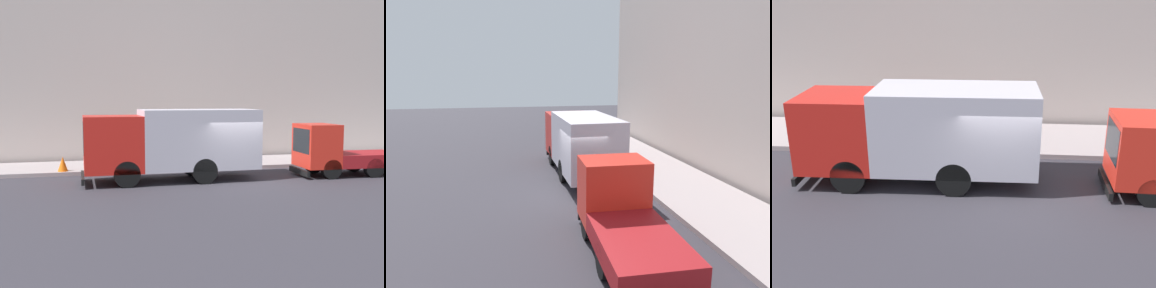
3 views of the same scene
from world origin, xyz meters
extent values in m
plane|color=#343138|center=(0.00, 0.00, 0.00)|extent=(80.00, 80.00, 0.00)
cube|color=#A69898|center=(4.86, 0.00, 0.09)|extent=(3.72, 30.00, 0.18)
cube|color=beige|center=(7.22, 0.00, 5.89)|extent=(0.50, 30.00, 11.78)
cube|color=red|center=(0.85, 5.06, 1.64)|extent=(2.41, 2.36, 2.24)
cube|color=black|center=(0.82, 6.19, 1.91)|extent=(1.98, 0.10, 1.25)
cube|color=silver|center=(0.92, 1.45, 1.76)|extent=(2.46, 4.95, 2.48)
cube|color=black|center=(0.82, 6.27, 0.29)|extent=(2.27, 0.17, 0.24)
cylinder|color=black|center=(-0.17, 4.57, 0.52)|extent=(0.32, 1.05, 1.04)
cylinder|color=black|center=(1.89, 4.62, 0.52)|extent=(0.32, 1.05, 1.04)
cylinder|color=black|center=(-0.11, 1.43, 0.52)|extent=(0.32, 1.05, 1.04)
cylinder|color=black|center=(1.95, 1.47, 0.52)|extent=(0.32, 1.05, 1.04)
cube|color=red|center=(0.56, -3.91, 1.38)|extent=(2.03, 1.56, 1.91)
cube|color=black|center=(0.58, -3.18, 1.61)|extent=(1.66, 0.12, 1.07)
cube|color=maroon|center=(0.47, -6.24, 0.71)|extent=(2.09, 3.24, 0.58)
cube|color=black|center=(0.59, -3.10, 0.23)|extent=(1.90, 0.19, 0.24)
cylinder|color=black|center=(-0.29, -4.18, 0.43)|extent=(0.33, 0.86, 0.85)
cylinder|color=black|center=(1.38, -4.24, 0.43)|extent=(0.33, 0.86, 0.85)
cylinder|color=black|center=(-0.36, -6.21, 0.43)|extent=(0.33, 0.86, 0.85)
cylinder|color=black|center=(1.31, -6.27, 0.43)|extent=(0.33, 0.86, 0.85)
cylinder|color=black|center=(4.29, 5.50, 0.57)|extent=(0.37, 0.37, 0.78)
cylinder|color=#428650|center=(4.29, 5.50, 1.30)|extent=(0.49, 0.49, 0.67)
sphere|color=#D6AD86|center=(4.29, 5.50, 1.75)|extent=(0.23, 0.23, 0.23)
cone|color=orange|center=(3.36, 7.17, 0.51)|extent=(0.46, 0.46, 0.66)
camera|label=1|loc=(-17.40, 5.99, 3.45)|focal=41.66mm
camera|label=2|loc=(-2.54, -13.40, 4.81)|focal=31.89mm
camera|label=3|loc=(-11.88, 0.11, 5.93)|focal=41.45mm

